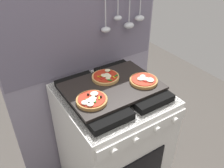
{
  "coord_description": "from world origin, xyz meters",
  "views": [
    {
      "loc": [
        -0.62,
        -0.96,
        1.69
      ],
      "look_at": [
        0.0,
        0.0,
        0.93
      ],
      "focal_mm": 38.19,
      "sensor_mm": 36.0,
      "label": 1
    }
  ],
  "objects_px": {
    "pizza_center": "(106,77)",
    "stove": "(112,141)",
    "pizza_left": "(92,100)",
    "pizza_right": "(144,80)",
    "baking_tray": "(112,87)"
  },
  "relations": [
    {
      "from": "pizza_center",
      "to": "stove",
      "type": "bearing_deg",
      "value": -95.36
    },
    {
      "from": "stove",
      "to": "pizza_center",
      "type": "bearing_deg",
      "value": 84.64
    },
    {
      "from": "pizza_left",
      "to": "pizza_right",
      "type": "height_order",
      "value": "pizza_left"
    },
    {
      "from": "stove",
      "to": "pizza_left",
      "type": "distance_m",
      "value": 0.51
    },
    {
      "from": "pizza_right",
      "to": "pizza_left",
      "type": "bearing_deg",
      "value": 179.98
    },
    {
      "from": "baking_tray",
      "to": "pizza_left",
      "type": "height_order",
      "value": "pizza_left"
    },
    {
      "from": "baking_tray",
      "to": "pizza_right",
      "type": "bearing_deg",
      "value": -21.99
    },
    {
      "from": "baking_tray",
      "to": "pizza_center",
      "type": "height_order",
      "value": "pizza_center"
    },
    {
      "from": "stove",
      "to": "pizza_left",
      "type": "xyz_separation_m",
      "value": [
        -0.17,
        -0.07,
        0.48
      ]
    },
    {
      "from": "baking_tray",
      "to": "pizza_left",
      "type": "relative_size",
      "value": 3.26
    },
    {
      "from": "baking_tray",
      "to": "pizza_left",
      "type": "distance_m",
      "value": 0.19
    },
    {
      "from": "baking_tray",
      "to": "pizza_left",
      "type": "bearing_deg",
      "value": -157.51
    },
    {
      "from": "pizza_center",
      "to": "pizza_left",
      "type": "bearing_deg",
      "value": -139.42
    },
    {
      "from": "stove",
      "to": "baking_tray",
      "type": "bearing_deg",
      "value": 90.0
    },
    {
      "from": "pizza_left",
      "to": "pizza_center",
      "type": "relative_size",
      "value": 1.0
    }
  ]
}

